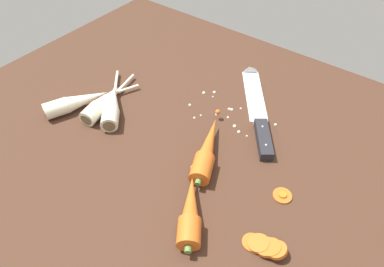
{
  "coord_description": "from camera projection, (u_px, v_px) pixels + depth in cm",
  "views": [
    {
      "loc": [
        31.9,
        -44.5,
        55.87
      ],
      "look_at": [
        0.0,
        -2.0,
        1.5
      ],
      "focal_mm": 31.88,
      "sensor_mm": 36.0,
      "label": 1
    }
  ],
  "objects": [
    {
      "name": "chefs_knife",
      "position": [
        257.0,
        104.0,
        0.84
      ],
      "size": [
        23.24,
        29.99,
        4.18
      ],
      "color": "silver",
      "rests_on": "ground_plane"
    },
    {
      "name": "parsnip_mid_right",
      "position": [
        112.0,
        105.0,
        0.82
      ],
      "size": [
        16.43,
        18.38,
        4.0
      ],
      "color": "silver",
      "rests_on": "ground_plane"
    },
    {
      "name": "parsnip_front",
      "position": [
        103.0,
        103.0,
        0.83
      ],
      "size": [
        6.62,
        20.54,
        4.0
      ],
      "color": "silver",
      "rests_on": "ground_plane"
    },
    {
      "name": "ground_plane",
      "position": [
        197.0,
        139.0,
        0.8
      ],
      "size": [
        120.0,
        90.0,
        4.0
      ],
      "primitive_type": "cube",
      "color": "#42281C"
    },
    {
      "name": "carrot_slice_stack",
      "position": [
        265.0,
        246.0,
        0.58
      ],
      "size": [
        7.76,
        4.26,
        2.68
      ],
      "color": "#D6601E",
      "rests_on": "ground_plane"
    },
    {
      "name": "carrot_slice_stray_mid",
      "position": [
        283.0,
        195.0,
        0.66
      ],
      "size": [
        3.7,
        3.7,
        0.7
      ],
      "color": "#D6601E",
      "rests_on": "ground_plane"
    },
    {
      "name": "carrot_slice_stray_near",
      "position": [
        204.0,
        160.0,
        0.72
      ],
      "size": [
        3.78,
        3.78,
        0.7
      ],
      "color": "#D6601E",
      "rests_on": "ground_plane"
    },
    {
      "name": "parsnip_mid_left",
      "position": [
        77.0,
        102.0,
        0.83
      ],
      "size": [
        11.84,
        22.57,
        4.0
      ],
      "color": "silver",
      "rests_on": "ground_plane"
    },
    {
      "name": "whole_carrot",
      "position": [
        207.0,
        150.0,
        0.72
      ],
      "size": [
        10.79,
        20.53,
        4.2
      ],
      "color": "#D6601E",
      "rests_on": "ground_plane"
    },
    {
      "name": "whole_carrot_second",
      "position": [
        190.0,
        212.0,
        0.61
      ],
      "size": [
        11.67,
        15.66,
        4.2
      ],
      "color": "#D6601E",
      "rests_on": "ground_plane"
    },
    {
      "name": "mince_crumbs",
      "position": [
        224.0,
        110.0,
        0.83
      ],
      "size": [
        21.12,
        11.62,
        0.84
      ],
      "color": "silver",
      "rests_on": "ground_plane"
    }
  ]
}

